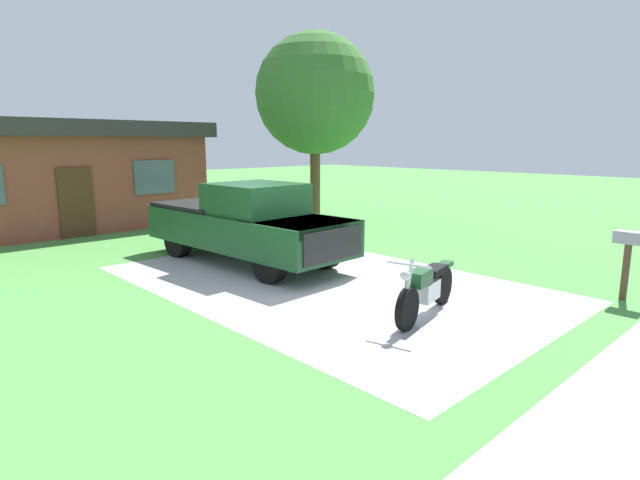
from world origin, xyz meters
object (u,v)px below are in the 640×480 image
at_px(shade_tree, 315,94).
at_px(neighbor_house, 48,174).
at_px(motorcycle, 426,288).
at_px(mailbox, 628,247).
at_px(pickup_truck, 244,222).

height_order(shade_tree, neighbor_house, shade_tree).
bearing_deg(shade_tree, motorcycle, -123.06).
distance_m(mailbox, shade_tree, 11.54).
xyz_separation_m(motorcycle, neighbor_house, (-1.65, 13.89, 1.32)).
relative_size(mailbox, shade_tree, 0.19).
distance_m(pickup_truck, shade_tree, 7.47).
xyz_separation_m(pickup_truck, shade_tree, (5.58, 3.51, 3.51)).
bearing_deg(neighbor_house, motorcycle, -83.24).
height_order(mailbox, shade_tree, shade_tree).
relative_size(motorcycle, neighbor_house, 0.23).
height_order(pickup_truck, shade_tree, shade_tree).
distance_m(motorcycle, shade_tree, 11.20).
distance_m(mailbox, neighbor_house, 16.65).
distance_m(motorcycle, mailbox, 3.91).
height_order(motorcycle, mailbox, mailbox).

